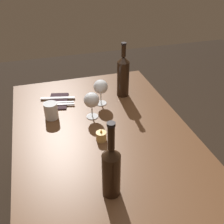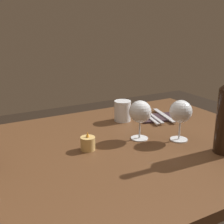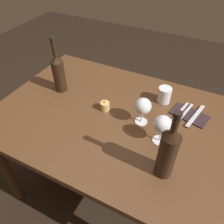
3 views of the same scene
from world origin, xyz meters
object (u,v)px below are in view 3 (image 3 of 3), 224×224
(fork_inner, at_px, (185,113))
(folded_napkin, at_px, (190,115))
(wine_bottle_second, at_px, (168,152))
(votive_candle, at_px, (105,106))
(wine_bottle, at_px, (59,72))
(wine_glass_right, at_px, (143,106))
(wine_glass_left, at_px, (163,125))
(water_tumbler, at_px, (164,95))
(table_knife, at_px, (195,116))
(fork_outer, at_px, (181,111))

(fork_inner, bearing_deg, folded_napkin, 0.00)
(wine_bottle_second, height_order, votive_candle, wine_bottle_second)
(wine_bottle, bearing_deg, fork_inner, 8.93)
(wine_glass_right, relative_size, wine_bottle_second, 0.44)
(wine_glass_left, bearing_deg, wine_bottle, 169.04)
(wine_glass_left, distance_m, water_tumbler, 0.32)
(folded_napkin, bearing_deg, wine_bottle_second, -94.05)
(water_tumbler, relative_size, fork_inner, 0.51)
(wine_glass_left, bearing_deg, table_knife, 63.41)
(votive_candle, bearing_deg, fork_inner, 21.35)
(wine_bottle, xyz_separation_m, fork_outer, (0.71, 0.12, -0.11))
(folded_napkin, distance_m, table_knife, 0.03)
(wine_bottle, relative_size, water_tumbler, 3.67)
(table_knife, bearing_deg, wine_glass_right, -146.72)
(wine_bottle, relative_size, votive_candle, 5.04)
(table_knife, bearing_deg, folded_napkin, 180.00)
(wine_glass_right, distance_m, wine_bottle, 0.55)
(wine_bottle, xyz_separation_m, table_knife, (0.79, 0.12, -0.11))
(wine_glass_left, relative_size, wine_bottle, 0.46)
(wine_glass_right, bearing_deg, fork_outer, 44.12)
(fork_outer, height_order, table_knife, same)
(wine_glass_right, relative_size, votive_candle, 2.26)
(wine_glass_right, bearing_deg, votive_candle, 179.21)
(table_knife, bearing_deg, water_tumbler, 164.00)
(wine_glass_left, xyz_separation_m, wine_bottle_second, (0.06, -0.16, 0.03))
(wine_glass_right, relative_size, table_knife, 0.72)
(wine_bottle_second, height_order, fork_outer, wine_bottle_second)
(wine_bottle, height_order, fork_outer, wine_bottle)
(wine_glass_right, xyz_separation_m, fork_outer, (0.17, 0.16, -0.10))
(wine_glass_right, distance_m, fork_inner, 0.27)
(water_tumbler, distance_m, table_knife, 0.20)
(table_knife, bearing_deg, fork_inner, 180.00)
(wine_bottle, bearing_deg, wine_bottle_second, -21.45)
(wine_glass_left, distance_m, fork_inner, 0.27)
(fork_outer, bearing_deg, table_knife, -0.00)
(wine_glass_right, bearing_deg, water_tumbler, 76.08)
(wine_bottle, bearing_deg, wine_glass_right, -4.92)
(wine_glass_right, relative_size, wine_bottle, 0.45)
(water_tumbler, bearing_deg, table_knife, -16.00)
(wine_glass_left, distance_m, table_knife, 0.29)
(votive_candle, relative_size, fork_outer, 0.38)
(water_tumbler, bearing_deg, wine_bottle, -164.01)
(water_tumbler, bearing_deg, wine_glass_right, -103.92)
(wine_bottle, xyz_separation_m, water_tumbler, (0.60, 0.17, -0.08))
(wine_bottle, distance_m, wine_bottle_second, 0.79)
(wine_bottle, xyz_separation_m, wine_bottle_second, (0.73, -0.29, 0.01))
(votive_candle, height_order, folded_napkin, votive_candle)
(votive_candle, height_order, fork_inner, votive_candle)
(folded_napkin, xyz_separation_m, fork_inner, (-0.03, 0.00, 0.01))
(wine_bottle_second, relative_size, votive_candle, 5.08)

